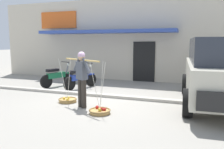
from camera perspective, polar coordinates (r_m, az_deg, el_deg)
name	(u,v)px	position (r m, az deg, el deg)	size (l,w,h in m)	color
ground_plane	(97,101)	(7.85, -3.83, -6.62)	(90.00, 90.00, 0.00)	gray
sidewalk_curb	(104,95)	(8.46, -1.93, -5.18)	(20.00, 0.24, 0.10)	#AEA89C
fruit_vendor	(82,76)	(7.00, -7.45, -0.27)	(1.51, 0.84, 1.70)	#2D2823
fruit_basket_left_side	(68,100)	(7.87, -10.86, -6.13)	(0.61, 0.61, 1.45)	#B2894C
fruit_basket_right_side	(100,111)	(6.53, -3.02, -8.92)	(0.61, 0.61, 1.45)	#B2894C
motorcycle_nearest_shop	(57,76)	(10.68, -13.31, -0.43)	(0.76, 1.74, 1.09)	black
motorcycle_second_in_row	(80,78)	(9.99, -7.84, -0.87)	(0.76, 1.74, 1.09)	black
parked_truck	(220,69)	(7.93, 24.97, 1.12)	(2.36, 4.90, 2.10)	beige
storefront_building	(122,40)	(14.64, 2.43, 8.45)	(13.00, 6.00, 4.20)	beige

